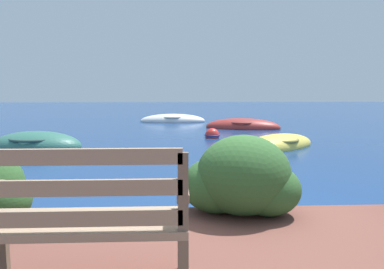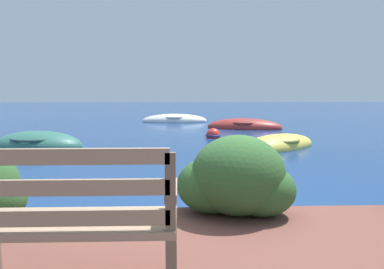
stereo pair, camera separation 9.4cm
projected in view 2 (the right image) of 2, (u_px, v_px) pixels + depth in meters
ground_plane at (223, 227)px, 4.03m from camera, size 80.00×80.00×0.00m
park_bench at (71, 217)px, 2.26m from camera, size 1.28×0.48×0.93m
hedge_clump_left at (236, 180)px, 3.73m from camera, size 1.18×0.85×0.80m
rowboat_nearest at (278, 146)px, 9.44m from camera, size 2.72×2.49×0.61m
rowboat_mid at (37, 146)px, 9.36m from camera, size 2.40×1.52×0.77m
rowboat_far at (244, 127)px, 14.16m from camera, size 3.04×1.90×0.67m
rowboat_outer at (175, 121)px, 17.08m from camera, size 3.00×1.29×0.64m
mooring_buoy at (213, 135)px, 11.44m from camera, size 0.48×0.48×0.44m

